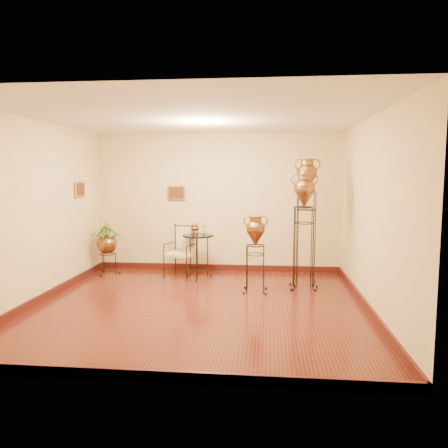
# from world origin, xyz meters

# --- Properties ---
(ground) EXTENTS (5.00, 5.00, 0.00)m
(ground) POSITION_xyz_m (0.00, 0.00, 0.00)
(ground) COLOR #572114
(ground) RESTS_ON ground
(room_shell) EXTENTS (5.02, 5.02, 2.81)m
(room_shell) POSITION_xyz_m (-0.01, 0.01, 1.73)
(room_shell) COLOR beige
(room_shell) RESTS_ON ground
(amphora_tall) EXTENTS (0.45, 0.45, 2.28)m
(amphora_tall) POSITION_xyz_m (1.70, 1.44, 1.16)
(amphora_tall) COLOR black
(amphora_tall) RESTS_ON ground
(amphora_mid) EXTENTS (0.50, 0.50, 2.02)m
(amphora_mid) POSITION_xyz_m (1.64, 1.19, 1.02)
(amphora_mid) COLOR black
(amphora_mid) RESTS_ON ground
(amphora_short) EXTENTS (0.53, 0.53, 1.32)m
(amphora_short) POSITION_xyz_m (0.82, 0.87, 0.66)
(amphora_short) COLOR black
(amphora_short) RESTS_ON ground
(planter_urn) EXTENTS (0.79, 0.79, 1.18)m
(planter_urn) POSITION_xyz_m (-2.15, 1.91, 0.66)
(planter_urn) COLOR black
(planter_urn) RESTS_ON ground
(armchair) EXTENTS (0.69, 0.66, 1.00)m
(armchair) POSITION_xyz_m (-0.63, 1.76, 0.50)
(armchair) COLOR black
(armchair) RESTS_ON ground
(side_table) EXTENTS (0.64, 0.64, 1.06)m
(side_table) POSITION_xyz_m (-0.30, 1.77, 0.44)
(side_table) COLOR black
(side_table) RESTS_ON ground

